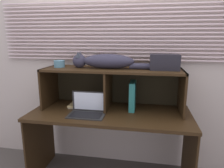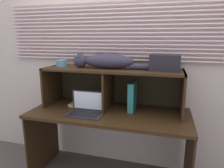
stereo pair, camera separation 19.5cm
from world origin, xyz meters
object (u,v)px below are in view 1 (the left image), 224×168
at_px(cat, 105,61).
at_px(small_basket, 59,64).
at_px(binder_upright, 133,96).
at_px(storage_box, 165,62).
at_px(laptop, 87,110).
at_px(book_stack, 79,105).

bearing_deg(cat, small_basket, 180.00).
xyz_separation_m(binder_upright, small_basket, (-0.77, 0.00, 0.31)).
relative_size(binder_upright, storage_box, 1.06).
relative_size(laptop, book_stack, 1.70).
relative_size(binder_upright, book_stack, 1.43).
relative_size(book_stack, storage_box, 0.74).
height_order(cat, binder_upright, cat).
bearing_deg(storage_box, binder_upright, 180.00).
bearing_deg(small_basket, cat, -0.00).
distance_m(laptop, book_stack, 0.26).
xyz_separation_m(book_stack, small_basket, (-0.20, 0.01, 0.44)).
height_order(cat, small_basket, cat).
bearing_deg(book_stack, binder_upright, 0.61).
height_order(binder_upright, storage_box, storage_box).
bearing_deg(storage_box, book_stack, -179.60).
relative_size(cat, laptop, 2.61).
xyz_separation_m(cat, binder_upright, (0.28, 0.00, -0.34)).
relative_size(laptop, binder_upright, 1.18).
distance_m(laptop, small_basket, 0.58).
bearing_deg(storage_box, cat, -180.00).
xyz_separation_m(cat, small_basket, (-0.49, 0.00, -0.04)).
bearing_deg(small_basket, laptop, -30.65).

